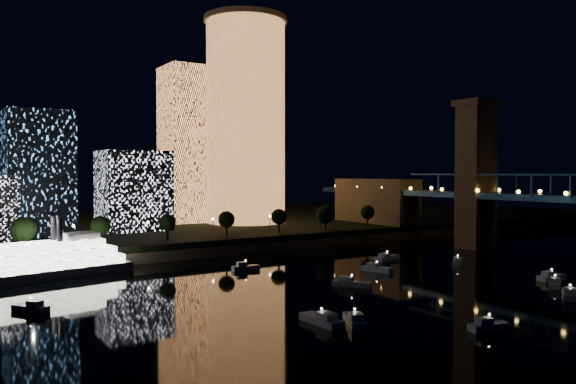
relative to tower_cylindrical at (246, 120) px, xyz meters
name	(u,v)px	position (x,y,z in m)	size (l,w,h in m)	color
ground	(468,299)	(-19.75, -129.12, -47.05)	(520.00, 520.00, 0.00)	black
far_bank	(173,225)	(-19.75, 30.88, -44.55)	(420.00, 160.00, 5.00)	black
seawall	(263,247)	(-19.75, -47.12, -45.55)	(420.00, 6.00, 3.00)	#6B5E4C
tower_cylindrical	(246,120)	(0.00, 0.00, 0.00)	(34.00, 34.00, 83.86)	#F59A4E
tower_rectangular	(189,145)	(-18.31, 16.52, -9.80)	(20.27, 20.27, 64.51)	#F59A4E
midrise_blocks	(25,187)	(-84.04, -4.29, -26.00)	(101.80, 32.93, 40.86)	white
riverboat	(23,265)	(-92.39, -58.78, -43.16)	(51.46, 19.31, 15.21)	silver
motorboats	(398,284)	(-23.63, -113.13, -46.24)	(116.11, 74.58, 2.78)	silver
esplanade_trees	(170,222)	(-48.88, -41.12, -36.59)	(165.64, 6.83, 8.92)	black
street_lamps	(148,226)	(-53.75, -35.12, -38.03)	(132.70, 0.70, 5.65)	black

